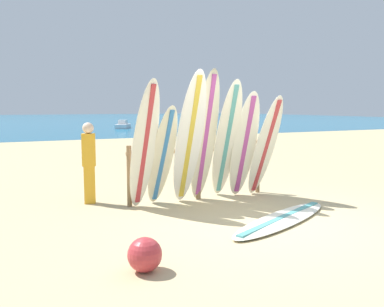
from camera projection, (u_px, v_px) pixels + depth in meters
name	position (u px, v px, depth m)	size (l,w,h in m)	color
ground_plane	(270.00, 223.00, 6.41)	(120.00, 120.00, 0.00)	tan
ocean_water	(25.00, 120.00, 58.21)	(120.00, 80.00, 0.01)	#196B93
surfboard_rack	(199.00, 162.00, 8.05)	(2.97, 0.09, 1.14)	olive
surfboard_leaning_far_left	(144.00, 146.00, 7.08)	(0.60, 0.85, 2.33)	white
surfboard_leaning_left	(162.00, 156.00, 7.41)	(0.58, 0.87, 1.89)	beige
surfboard_leaning_center_left	(189.00, 139.00, 7.41)	(0.54, 1.00, 2.50)	white
surfboard_leaning_center	(205.00, 137.00, 7.72)	(0.54, 0.75, 2.55)	beige
surfboard_leaning_center_right	(227.00, 141.00, 7.89)	(0.69, 1.25, 2.36)	white
surfboard_leaning_right	(244.00, 145.00, 8.05)	(0.58, 0.82, 2.15)	silver
surfboard_leaning_far_right	(265.00, 147.00, 8.17)	(0.62, 0.90, 2.08)	white
surfboard_lying_on_sand	(283.00, 219.00, 6.55)	(2.79, 1.69, 0.08)	white
beachgoer_standing	(89.00, 159.00, 7.65)	(0.28, 0.22, 1.55)	gold
small_boat_offshore	(123.00, 125.00, 34.90)	(1.90, 2.43, 0.71)	silver
beach_ball	(145.00, 255.00, 4.52)	(0.39, 0.39, 0.39)	#B73338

